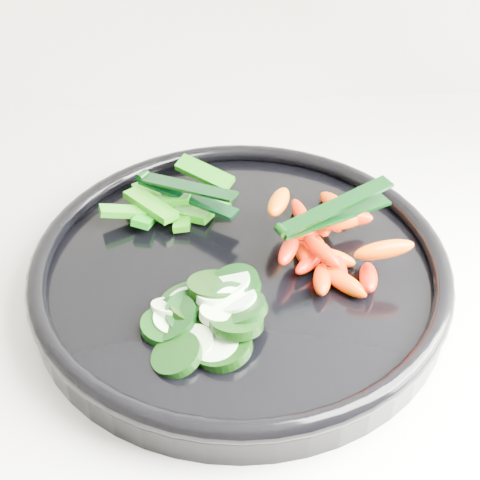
{
  "coord_description": "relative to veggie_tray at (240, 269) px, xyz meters",
  "views": [
    {
      "loc": [
        0.39,
        1.2,
        1.36
      ],
      "look_at": [
        0.43,
        1.65,
        0.99
      ],
      "focal_mm": 50.0,
      "sensor_mm": 36.0,
      "label": 1
    }
  ],
  "objects": [
    {
      "name": "veggie_tray",
      "position": [
        0.0,
        0.0,
        0.0
      ],
      "size": [
        0.39,
        0.39,
        0.04
      ],
      "color": "black",
      "rests_on": "counter"
    },
    {
      "name": "pepper_pile",
      "position": [
        -0.06,
        0.09,
        0.01
      ],
      "size": [
        0.14,
        0.11,
        0.03
      ],
      "color": "#246709",
      "rests_on": "veggie_tray"
    },
    {
      "name": "tong_pepper",
      "position": [
        -0.05,
        0.09,
        0.03
      ],
      "size": [
        0.1,
        0.08,
        0.02
      ],
      "color": "black",
      "rests_on": "pepper_pile"
    },
    {
      "name": "carrot_pile",
      "position": [
        0.08,
        0.01,
        0.02
      ],
      "size": [
        0.12,
        0.16,
        0.05
      ],
      "color": "#FF3900",
      "rests_on": "veggie_tray"
    },
    {
      "name": "tong_carrot",
      "position": [
        0.08,
        0.01,
        0.05
      ],
      "size": [
        0.11,
        0.06,
        0.02
      ],
      "color": "black",
      "rests_on": "carrot_pile"
    },
    {
      "name": "cucumber_pile",
      "position": [
        -0.03,
        -0.07,
        0.01
      ],
      "size": [
        0.12,
        0.12,
        0.04
      ],
      "color": "black",
      "rests_on": "veggie_tray"
    }
  ]
}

